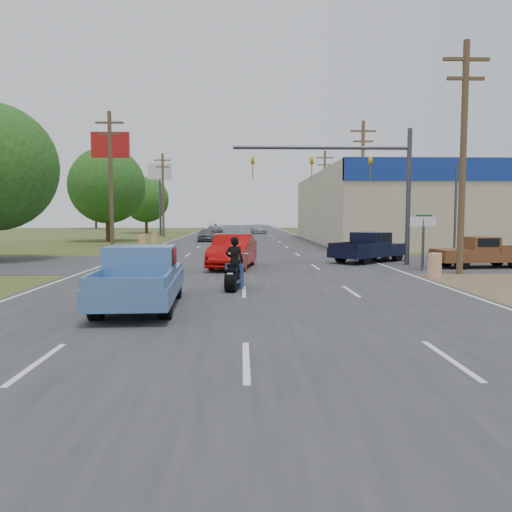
{
  "coord_description": "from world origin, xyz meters",
  "views": [
    {
      "loc": [
        -0.08,
        -8.52,
        2.55
      ],
      "look_at": [
        0.37,
        7.03,
        1.3
      ],
      "focal_mm": 35.0,
      "sensor_mm": 36.0,
      "label": 1
    }
  ],
  "objects_px": {
    "motorcycle": "(234,274)",
    "navy_pickup": "(371,247)",
    "red_convertible": "(233,252)",
    "distant_car_grey": "(206,235)",
    "distant_car_white": "(215,228)",
    "brown_pickup": "(478,252)",
    "rider": "(234,264)",
    "blue_pickup": "(141,276)",
    "distant_car_silver": "(259,229)"
  },
  "relations": [
    {
      "from": "navy_pickup",
      "to": "distant_car_white",
      "type": "bearing_deg",
      "value": 152.17
    },
    {
      "from": "red_convertible",
      "to": "motorcycle",
      "type": "relative_size",
      "value": 2.09
    },
    {
      "from": "brown_pickup",
      "to": "distant_car_grey",
      "type": "relative_size",
      "value": 1.21
    },
    {
      "from": "distant_car_grey",
      "to": "red_convertible",
      "type": "bearing_deg",
      "value": -82.45
    },
    {
      "from": "blue_pickup",
      "to": "navy_pickup",
      "type": "relative_size",
      "value": 1.05
    },
    {
      "from": "brown_pickup",
      "to": "blue_pickup",
      "type": "bearing_deg",
      "value": 119.74
    },
    {
      "from": "navy_pickup",
      "to": "distant_car_silver",
      "type": "relative_size",
      "value": 1.11
    },
    {
      "from": "red_convertible",
      "to": "distant_car_white",
      "type": "xyz_separation_m",
      "value": [
        -3.63,
        53.38,
        -0.11
      ]
    },
    {
      "from": "motorcycle",
      "to": "navy_pickup",
      "type": "bearing_deg",
      "value": 62.27
    },
    {
      "from": "distant_car_silver",
      "to": "distant_car_white",
      "type": "xyz_separation_m",
      "value": [
        -6.5,
        6.06,
        0.05
      ]
    },
    {
      "from": "brown_pickup",
      "to": "red_convertible",
      "type": "bearing_deg",
      "value": 83.91
    },
    {
      "from": "motorcycle",
      "to": "distant_car_grey",
      "type": "height_order",
      "value": "distant_car_grey"
    },
    {
      "from": "distant_car_grey",
      "to": "distant_car_silver",
      "type": "distance_m",
      "value": 22.57
    },
    {
      "from": "rider",
      "to": "brown_pickup",
      "type": "xyz_separation_m",
      "value": [
        11.92,
        6.96,
        -0.1
      ]
    },
    {
      "from": "motorcycle",
      "to": "navy_pickup",
      "type": "distance_m",
      "value": 12.59
    },
    {
      "from": "red_convertible",
      "to": "distant_car_grey",
      "type": "height_order",
      "value": "red_convertible"
    },
    {
      "from": "blue_pickup",
      "to": "navy_pickup",
      "type": "distance_m",
      "value": 16.74
    },
    {
      "from": "distant_car_grey",
      "to": "distant_car_white",
      "type": "height_order",
      "value": "distant_car_white"
    },
    {
      "from": "distant_car_grey",
      "to": "distant_car_silver",
      "type": "height_order",
      "value": "distant_car_grey"
    },
    {
      "from": "motorcycle",
      "to": "brown_pickup",
      "type": "distance_m",
      "value": 13.85
    },
    {
      "from": "rider",
      "to": "blue_pickup",
      "type": "bearing_deg",
      "value": 61.04
    },
    {
      "from": "navy_pickup",
      "to": "blue_pickup",
      "type": "bearing_deg",
      "value": -76.87
    },
    {
      "from": "red_convertible",
      "to": "rider",
      "type": "bearing_deg",
      "value": -79.73
    },
    {
      "from": "motorcycle",
      "to": "distant_car_grey",
      "type": "distance_m",
      "value": 32.81
    },
    {
      "from": "motorcycle",
      "to": "blue_pickup",
      "type": "relative_size",
      "value": 0.45
    },
    {
      "from": "motorcycle",
      "to": "distant_car_grey",
      "type": "relative_size",
      "value": 0.61
    },
    {
      "from": "red_convertible",
      "to": "distant_car_silver",
      "type": "xyz_separation_m",
      "value": [
        2.87,
        47.32,
        -0.16
      ]
    },
    {
      "from": "rider",
      "to": "distant_car_grey",
      "type": "xyz_separation_m",
      "value": [
        -3.26,
        32.58,
        -0.2
      ]
    },
    {
      "from": "motorcycle",
      "to": "brown_pickup",
      "type": "xyz_separation_m",
      "value": [
        11.93,
        7.03,
        0.24
      ]
    },
    {
      "from": "motorcycle",
      "to": "distant_car_silver",
      "type": "distance_m",
      "value": 54.49
    },
    {
      "from": "navy_pickup",
      "to": "red_convertible",
      "type": "bearing_deg",
      "value": -108.34
    },
    {
      "from": "blue_pickup",
      "to": "distant_car_silver",
      "type": "height_order",
      "value": "blue_pickup"
    },
    {
      "from": "blue_pickup",
      "to": "distant_car_silver",
      "type": "bearing_deg",
      "value": 82.08
    },
    {
      "from": "red_convertible",
      "to": "rider",
      "type": "height_order",
      "value": "rider"
    },
    {
      "from": "distant_car_silver",
      "to": "motorcycle",
      "type": "bearing_deg",
      "value": -101.04
    },
    {
      "from": "distant_car_silver",
      "to": "rider",
      "type": "bearing_deg",
      "value": -101.03
    },
    {
      "from": "navy_pickup",
      "to": "distant_car_white",
      "type": "distance_m",
      "value": 51.55
    },
    {
      "from": "red_convertible",
      "to": "brown_pickup",
      "type": "height_order",
      "value": "red_convertible"
    },
    {
      "from": "distant_car_silver",
      "to": "distant_car_grey",
      "type": "bearing_deg",
      "value": -113.49
    },
    {
      "from": "motorcycle",
      "to": "distant_car_white",
      "type": "height_order",
      "value": "distant_car_white"
    },
    {
      "from": "brown_pickup",
      "to": "distant_car_grey",
      "type": "height_order",
      "value": "brown_pickup"
    },
    {
      "from": "red_convertible",
      "to": "brown_pickup",
      "type": "bearing_deg",
      "value": 8.48
    },
    {
      "from": "rider",
      "to": "distant_car_white",
      "type": "relative_size",
      "value": 0.34
    },
    {
      "from": "distant_car_silver",
      "to": "blue_pickup",
      "type": "bearing_deg",
      "value": -103.39
    },
    {
      "from": "rider",
      "to": "brown_pickup",
      "type": "height_order",
      "value": "rider"
    },
    {
      "from": "distant_car_silver",
      "to": "distant_car_white",
      "type": "distance_m",
      "value": 8.89
    },
    {
      "from": "rider",
      "to": "distant_car_grey",
      "type": "height_order",
      "value": "rider"
    },
    {
      "from": "blue_pickup",
      "to": "distant_car_white",
      "type": "xyz_separation_m",
      "value": [
        -1.26,
        63.77,
        -0.16
      ]
    },
    {
      "from": "blue_pickup",
      "to": "distant_car_white",
      "type": "height_order",
      "value": "blue_pickup"
    },
    {
      "from": "blue_pickup",
      "to": "brown_pickup",
      "type": "distance_m",
      "value": 17.77
    }
  ]
}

